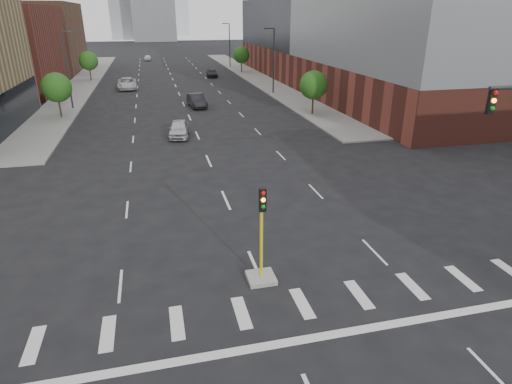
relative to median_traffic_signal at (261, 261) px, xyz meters
name	(u,v)px	position (x,y,z in m)	size (l,w,h in m)	color
sidewalk_left_far	(85,82)	(-15.00, 65.03, -0.90)	(5.00, 92.00, 0.15)	gray
sidewalk_right_far	(253,76)	(15.00, 65.03, -0.90)	(5.00, 92.00, 0.15)	gray
building_left_far_b	(24,38)	(-27.50, 83.03, 5.53)	(20.00, 24.00, 13.00)	brown
building_right_main	(364,13)	(29.50, 51.03, 10.03)	(24.00, 70.00, 22.00)	brown
median_traffic_signal	(261,261)	(0.00, 0.00, 0.00)	(1.20, 1.20, 4.40)	#999993
streetlight_right_a	(273,58)	(13.41, 46.03, 4.04)	(1.60, 0.22, 9.07)	#2D2D30
streetlight_right_b	(229,43)	(13.41, 81.03, 4.04)	(1.60, 0.22, 9.07)	#2D2D30
streetlight_left	(67,67)	(-13.41, 41.03, 4.04)	(1.60, 0.22, 9.07)	#2D2D30
tree_left_near	(56,87)	(-14.00, 36.03, 2.42)	(3.20, 3.20, 4.85)	#382619
tree_left_far	(88,61)	(-14.00, 66.03, 2.42)	(3.20, 3.20, 4.85)	#382619
tree_right_near	(314,85)	(14.00, 31.03, 2.42)	(3.20, 3.20, 4.85)	#382619
tree_right_far	(241,55)	(14.00, 71.03, 2.42)	(3.20, 3.20, 4.85)	#382619
car_near_left	(179,129)	(-1.70, 25.03, -0.20)	(1.83, 4.55, 1.55)	silver
car_mid_right	(197,101)	(1.50, 38.74, -0.16)	(1.72, 4.94, 1.63)	black
car_far_left	(127,84)	(-7.51, 55.39, -0.13)	(2.81, 6.10, 1.70)	silver
car_deep_right	(212,73)	(7.36, 66.39, -0.27)	(1.97, 4.85, 1.41)	black
car_distant	(148,58)	(-4.06, 100.52, -0.28)	(1.64, 4.07, 1.39)	silver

